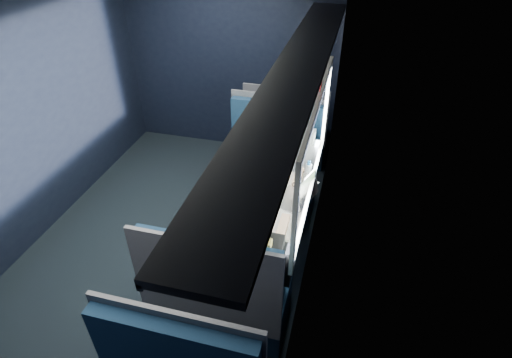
% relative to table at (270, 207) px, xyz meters
% --- Properties ---
extents(ground, '(2.80, 4.20, 0.01)m').
position_rel_table_xyz_m(ground, '(-1.03, 0.00, -0.67)').
color(ground, black).
extents(room_shell, '(3.00, 4.40, 2.40)m').
position_rel_table_xyz_m(room_shell, '(-1.01, 0.00, 0.81)').
color(room_shell, black).
rests_on(room_shell, ground).
extents(table, '(0.62, 1.00, 0.74)m').
position_rel_table_xyz_m(table, '(0.00, 0.00, 0.00)').
color(table, '#54565E').
rests_on(table, ground).
extents(seat_bay_near, '(1.06, 0.62, 1.26)m').
position_rel_table_xyz_m(seat_bay_near, '(-0.19, 0.87, -0.24)').
color(seat_bay_near, '#0E233E').
rests_on(seat_bay_near, ground).
extents(seat_bay_far, '(1.04, 0.62, 1.26)m').
position_rel_table_xyz_m(seat_bay_far, '(-0.18, -0.87, -0.25)').
color(seat_bay_far, '#0E233E').
rests_on(seat_bay_far, ground).
extents(seat_row_front, '(1.04, 0.51, 1.16)m').
position_rel_table_xyz_m(seat_row_front, '(-0.18, 1.80, -0.25)').
color(seat_row_front, '#0E233E').
rests_on(seat_row_front, ground).
extents(man, '(0.53, 0.56, 1.32)m').
position_rel_table_xyz_m(man, '(0.07, 0.70, 0.06)').
color(man, black).
rests_on(man, ground).
extents(woman, '(0.53, 0.56, 1.32)m').
position_rel_table_xyz_m(woman, '(0.07, -0.71, 0.06)').
color(woman, black).
rests_on(woman, ground).
extents(papers, '(0.83, 1.01, 0.01)m').
position_rel_table_xyz_m(papers, '(-0.02, 0.05, 0.08)').
color(papers, white).
rests_on(papers, table).
extents(laptop, '(0.37, 0.41, 0.26)m').
position_rel_table_xyz_m(laptop, '(0.25, 0.05, 0.15)').
color(laptop, silver).
rests_on(laptop, table).
extents(bottle_small, '(0.06, 0.06, 0.20)m').
position_rel_table_xyz_m(bottle_small, '(0.28, 0.41, 0.17)').
color(bottle_small, silver).
rests_on(bottle_small, table).
extents(cup, '(0.07, 0.07, 0.08)m').
position_rel_table_xyz_m(cup, '(0.30, 0.36, 0.12)').
color(cup, white).
rests_on(cup, table).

